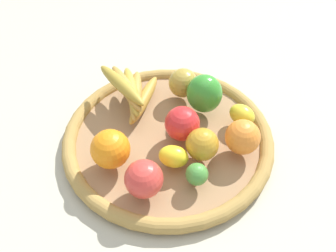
{
  "coord_description": "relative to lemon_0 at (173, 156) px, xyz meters",
  "views": [
    {
      "loc": [
        0.42,
        -0.34,
        0.63
      ],
      "look_at": [
        0.0,
        0.0,
        0.05
      ],
      "focal_mm": 38.78,
      "sensor_mm": 36.0,
      "label": 1
    }
  ],
  "objects": [
    {
      "name": "ground_plane",
      "position": [
        -0.07,
        0.05,
        -0.06
      ],
      "size": [
        2.4,
        2.4,
        0.0
      ],
      "primitive_type": "plane",
      "color": "#B5AF9A",
      "rests_on": "ground"
    },
    {
      "name": "basket",
      "position": [
        -0.07,
        0.05,
        -0.04
      ],
      "size": [
        0.47,
        0.47,
        0.03
      ],
      "color": "#9D7650",
      "rests_on": "ground_plane"
    },
    {
      "name": "lemon_0",
      "position": [
        0.0,
        0.0,
        0.0
      ],
      "size": [
        0.08,
        0.07,
        0.05
      ],
      "primitive_type": "ellipsoid",
      "rotation": [
        0.0,
        0.0,
        3.81
      ],
      "color": "yellow",
      "rests_on": "basket"
    },
    {
      "name": "apple_0",
      "position": [
        -0.15,
        0.16,
        0.01
      ],
      "size": [
        0.08,
        0.08,
        0.07
      ],
      "primitive_type": "sphere",
      "rotation": [
        0.0,
        0.0,
        1.78
      ],
      "color": "#A98C36",
      "rests_on": "basket"
    },
    {
      "name": "apple_3",
      "position": [
        0.01,
        -0.08,
        0.01
      ],
      "size": [
        0.1,
        0.1,
        0.07
      ],
      "primitive_type": "sphere",
      "rotation": [
        0.0,
        0.0,
        2.2
      ],
      "color": "#D53D35",
      "rests_on": "basket"
    },
    {
      "name": "banana_bunch",
      "position": [
        -0.2,
        0.04,
        0.02
      ],
      "size": [
        0.18,
        0.16,
        0.08
      ],
      "color": "#B88A34",
      "rests_on": "basket"
    },
    {
      "name": "apple_2",
      "position": [
        0.02,
        0.06,
        0.01
      ],
      "size": [
        0.08,
        0.08,
        0.07
      ],
      "primitive_type": "sphere",
      "rotation": [
        0.0,
        0.0,
        3.33
      ],
      "color": "#BD8923",
      "rests_on": "basket"
    },
    {
      "name": "bell_pepper",
      "position": [
        -0.08,
        0.16,
        0.02
      ],
      "size": [
        0.11,
        0.11,
        0.09
      ],
      "primitive_type": "ellipsoid",
      "rotation": [
        0.0,
        0.0,
        3.67
      ],
      "color": "green",
      "rests_on": "basket"
    },
    {
      "name": "apple_1",
      "position": [
        -0.05,
        0.06,
        0.02
      ],
      "size": [
        0.1,
        0.1,
        0.08
      ],
      "primitive_type": "sphere",
      "rotation": [
        0.0,
        0.0,
        1.99
      ],
      "color": "red",
      "rests_on": "basket"
    },
    {
      "name": "lime_0",
      "position": [
        0.06,
        0.01,
        -0.0
      ],
      "size": [
        0.06,
        0.06,
        0.04
      ],
      "primitive_type": "sphere",
      "rotation": [
        0.0,
        0.0,
        5.3
      ],
      "color": "#478F39",
      "rests_on": "basket"
    },
    {
      "name": "orange_0",
      "position": [
        0.06,
        0.14,
        0.01
      ],
      "size": [
        0.1,
        0.1,
        0.07
      ],
      "primitive_type": "sphere",
      "rotation": [
        0.0,
        0.0,
        5.39
      ],
      "color": "orange",
      "rests_on": "basket"
    },
    {
      "name": "orange_1",
      "position": [
        -0.08,
        -0.09,
        0.02
      ],
      "size": [
        0.09,
        0.09,
        0.08
      ],
      "primitive_type": "sphere",
      "rotation": [
        0.0,
        0.0,
        3.22
      ],
      "color": "orange",
      "rests_on": "basket"
    },
    {
      "name": "lemon_1",
      "position": [
        0.0,
        0.2,
        -0.0
      ],
      "size": [
        0.07,
        0.05,
        0.05
      ],
      "primitive_type": "ellipsoid",
      "rotation": [
        0.0,
        0.0,
        0.16
      ],
      "color": "yellow",
      "rests_on": "basket"
    }
  ]
}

